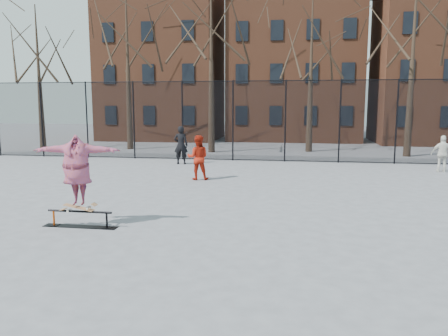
% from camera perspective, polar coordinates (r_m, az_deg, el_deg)
% --- Properties ---
extents(ground, '(100.00, 100.00, 0.00)m').
position_cam_1_polar(ground, '(9.31, -1.71, -9.41)').
color(ground, slate).
extents(skate_rail, '(1.78, 0.27, 0.39)m').
position_cam_1_polar(skate_rail, '(10.77, -18.28, -6.52)').
color(skate_rail, black).
rests_on(skate_rail, ground).
extents(skateboard, '(0.77, 0.18, 0.09)m').
position_cam_1_polar(skateboard, '(10.71, -18.43, -5.04)').
color(skateboard, '#9C6B3E').
rests_on(skateboard, skate_rail).
extents(skater, '(2.05, 0.87, 1.62)m').
position_cam_1_polar(skater, '(10.55, -18.64, -0.51)').
color(skater, '#583381').
rests_on(skater, skateboard).
extents(bystander_black, '(0.69, 0.49, 1.82)m').
position_cam_1_polar(bystander_black, '(20.81, -5.65, 3.00)').
color(bystander_black, black).
rests_on(bystander_black, ground).
extents(bystander_red, '(0.90, 0.75, 1.68)m').
position_cam_1_polar(bystander_red, '(16.46, -3.42, 1.38)').
color(bystander_red, '#A9200E').
rests_on(bystander_red, ground).
extents(bystander_white, '(0.96, 0.54, 1.54)m').
position_cam_1_polar(bystander_white, '(20.46, 26.67, 1.67)').
color(bystander_white, silver).
rests_on(bystander_white, ground).
extents(fence, '(34.03, 0.07, 4.00)m').
position_cam_1_polar(fence, '(21.78, 4.80, 6.28)').
color(fence, black).
rests_on(fence, ground).
extents(tree_row, '(33.66, 7.46, 10.67)m').
position_cam_1_polar(tree_row, '(26.31, 5.16, 18.22)').
color(tree_row, black).
rests_on(tree_row, ground).
extents(rowhouses, '(29.00, 7.00, 13.00)m').
position_cam_1_polar(rowhouses, '(34.86, 7.87, 13.61)').
color(rowhouses, brown).
rests_on(rowhouses, ground).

